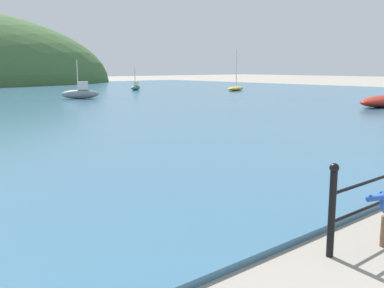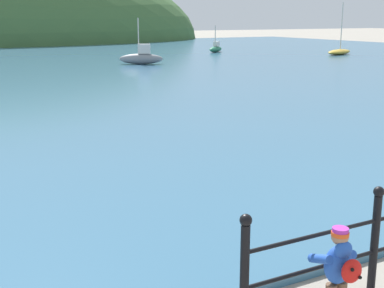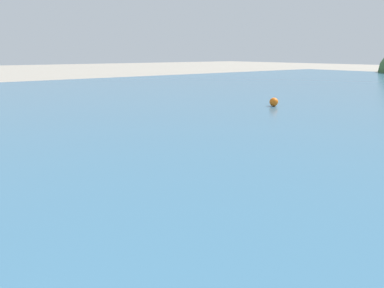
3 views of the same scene
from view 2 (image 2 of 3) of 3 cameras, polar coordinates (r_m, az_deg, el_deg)
water at (r=35.46m, az=-14.99°, el=8.27°), size 80.00×60.00×0.10m
child_in_coat at (r=5.54m, az=15.43°, el=-12.50°), size 0.40×0.54×1.00m
boat_twin_mast at (r=44.86m, az=2.55°, el=10.15°), size 2.09×1.76×2.17m
boat_white_sailboat at (r=43.46m, az=15.43°, el=9.48°), size 3.36×2.13×3.93m
boat_red_dinghy at (r=33.52m, az=-5.42°, el=9.17°), size 2.71×1.81×2.79m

